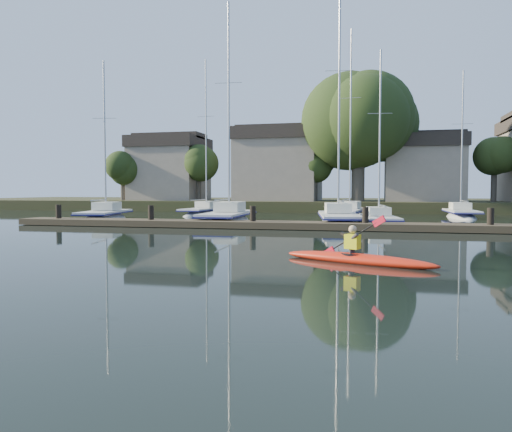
% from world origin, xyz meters
% --- Properties ---
extents(ground, '(160.00, 160.00, 0.00)m').
position_xyz_m(ground, '(0.00, 0.00, 0.00)').
color(ground, black).
rests_on(ground, ground).
extents(kayak, '(4.53, 2.47, 1.50)m').
position_xyz_m(kayak, '(2.94, 2.01, 0.18)').
color(kayak, red).
rests_on(kayak, ground).
extents(dock, '(34.00, 2.00, 1.80)m').
position_xyz_m(dock, '(0.00, 14.00, 0.20)').
color(dock, '#433926').
rests_on(dock, ground).
extents(sailboat_0, '(3.66, 8.03, 12.30)m').
position_xyz_m(sailboat_0, '(-14.72, 18.82, -0.20)').
color(sailboat_0, silver).
rests_on(sailboat_0, ground).
extents(sailboat_1, '(2.79, 9.45, 15.28)m').
position_xyz_m(sailboat_1, '(-5.57, 17.98, -0.21)').
color(sailboat_1, silver).
rests_on(sailboat_1, ground).
extents(sailboat_2, '(3.57, 9.83, 15.91)m').
position_xyz_m(sailboat_2, '(1.35, 18.07, -0.20)').
color(sailboat_2, silver).
rests_on(sailboat_2, ground).
extents(sailboat_3, '(2.72, 7.27, 11.43)m').
position_xyz_m(sailboat_3, '(3.74, 17.88, -0.17)').
color(sailboat_3, silver).
rests_on(sailboat_3, ground).
extents(sailboat_5, '(2.52, 8.63, 14.10)m').
position_xyz_m(sailboat_5, '(-10.27, 27.18, -0.18)').
color(sailboat_5, silver).
rests_on(sailboat_5, ground).
extents(sailboat_6, '(2.96, 10.08, 15.80)m').
position_xyz_m(sailboat_6, '(1.58, 27.11, -0.18)').
color(sailboat_6, silver).
rests_on(sailboat_6, ground).
extents(sailboat_7, '(2.02, 7.57, 12.19)m').
position_xyz_m(sailboat_7, '(9.82, 27.46, -0.18)').
color(sailboat_7, silver).
rests_on(sailboat_7, ground).
extents(shore, '(90.00, 25.25, 12.75)m').
position_xyz_m(shore, '(1.61, 40.29, 3.23)').
color(shore, '#2A3219').
rests_on(shore, ground).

